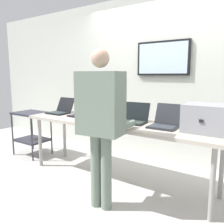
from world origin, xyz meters
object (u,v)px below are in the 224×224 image
at_px(workbench, 117,126).
at_px(laptop_station_3, 132,118).
at_px(laptop_station_2, 106,115).
at_px(laptop_station_0, 61,110).
at_px(equipment_box, 206,118).
at_px(laptop_station_1, 83,112).
at_px(storage_cart, 32,127).
at_px(person, 101,115).
at_px(laptop_station_4, 165,122).

distance_m(workbench, laptop_station_3, 0.22).
height_order(workbench, laptop_station_2, laptop_station_2).
distance_m(laptop_station_0, laptop_station_3, 1.25).
xyz_separation_m(workbench, laptop_station_2, (-0.23, 0.07, 0.11)).
distance_m(equipment_box, laptop_station_3, 0.88).
xyz_separation_m(laptop_station_0, laptop_station_1, (0.45, 0.01, 0.00)).
bearing_deg(laptop_station_0, storage_cart, -175.77).
height_order(workbench, storage_cart, workbench).
height_order(person, storage_cart, person).
relative_size(laptop_station_0, laptop_station_4, 0.97).
distance_m(workbench, equipment_box, 1.07).
distance_m(laptop_station_0, storage_cart, 0.76).
bearing_deg(laptop_station_2, person, -57.42).
xyz_separation_m(laptop_station_1, laptop_station_4, (1.25, -0.02, -0.00)).
bearing_deg(laptop_station_1, equipment_box, -0.40).
height_order(laptop_station_4, storage_cart, laptop_station_4).
distance_m(equipment_box, laptop_station_2, 1.28).
bearing_deg(laptop_station_4, person, -121.31).
bearing_deg(laptop_station_3, workbench, -158.21).
xyz_separation_m(workbench, storage_cart, (-1.75, 0.01, -0.23)).
distance_m(workbench, laptop_station_1, 0.64).
relative_size(equipment_box, laptop_station_0, 1.21).
xyz_separation_m(person, storage_cart, (-1.96, 0.63, -0.48)).
distance_m(laptop_station_0, laptop_station_2, 0.85).
xyz_separation_m(laptop_station_1, storage_cart, (-1.12, -0.06, -0.35)).
relative_size(equipment_box, laptop_station_2, 1.12).
xyz_separation_m(laptop_station_4, person, (-0.41, -0.67, 0.14)).
xyz_separation_m(laptop_station_0, laptop_station_3, (1.25, 0.01, 0.00)).
relative_size(laptop_station_0, laptop_station_2, 0.93).
distance_m(laptop_station_4, person, 0.79).
height_order(laptop_station_0, person, person).
height_order(laptop_station_0, laptop_station_3, laptop_station_3).
bearing_deg(storage_cart, laptop_station_0, 4.23).
relative_size(workbench, laptop_station_1, 8.03).
relative_size(laptop_station_3, person, 0.25).
height_order(equipment_box, laptop_station_3, equipment_box).
bearing_deg(person, equipment_box, 39.00).
bearing_deg(laptop_station_3, storage_cart, -178.10).
height_order(workbench, equipment_box, equipment_box).
bearing_deg(laptop_station_1, laptop_station_0, -178.26).
height_order(laptop_station_3, person, person).
bearing_deg(storage_cart, laptop_station_3, 1.90).
distance_m(laptop_station_2, laptop_station_4, 0.85).
xyz_separation_m(laptop_station_2, laptop_station_4, (0.85, -0.02, 0.01)).
distance_m(equipment_box, laptop_station_1, 1.68).
bearing_deg(person, storage_cart, 162.24).
height_order(laptop_station_1, person, person).
bearing_deg(laptop_station_3, equipment_box, -0.81).
bearing_deg(laptop_station_2, equipment_box, -0.46).
height_order(laptop_station_1, laptop_station_2, laptop_station_1).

